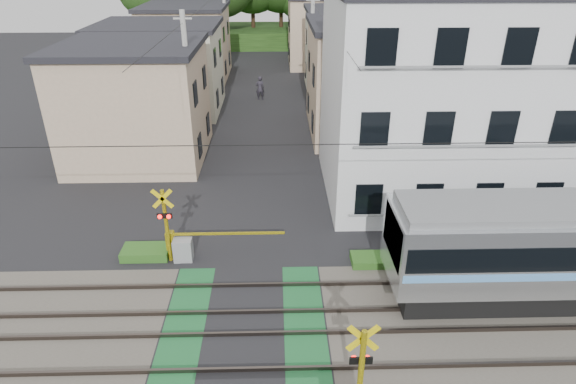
{
  "coord_description": "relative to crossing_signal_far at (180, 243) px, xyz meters",
  "views": [
    {
      "loc": [
        1.07,
        -11.71,
        10.64
      ],
      "look_at": [
        1.51,
        5.0,
        2.15
      ],
      "focal_mm": 30.0,
      "sensor_mm": 36.0,
      "label": 1
    }
  ],
  "objects": [
    {
      "name": "ground",
      "position": [
        2.59,
        -3.65,
        -0.71
      ],
      "size": [
        120.0,
        120.0,
        0.0
      ],
      "primitive_type": "plane",
      "color": "black"
    },
    {
      "name": "track_bed",
      "position": [
        2.59,
        -3.65,
        -0.67
      ],
      "size": [
        120.0,
        120.0,
        0.14
      ],
      "color": "#47423A",
      "rests_on": "ground"
    },
    {
      "name": "crossing_signal_far",
      "position": [
        0.0,
        0.0,
        0.0
      ],
      "size": [
        4.74,
        0.65,
        3.09
      ],
      "color": "yellow",
      "rests_on": "ground"
    },
    {
      "name": "apartment_block",
      "position": [
        11.09,
        5.84,
        3.94
      ],
      "size": [
        10.2,
        8.36,
        9.3
      ],
      "color": "silver",
      "rests_on": "ground"
    },
    {
      "name": "houses_row",
      "position": [
        2.84,
        22.27,
        2.53
      ],
      "size": [
        22.07,
        31.35,
        6.8
      ],
      "color": "tan",
      "rests_on": "ground"
    },
    {
      "name": "catenary",
      "position": [
        8.59,
        -3.62,
        2.98
      ],
      "size": [
        60.0,
        5.04,
        7.0
      ],
      "color": "#2D2D33",
      "rests_on": "ground"
    },
    {
      "name": "utility_poles",
      "position": [
        1.53,
        19.35,
        3.37
      ],
      "size": [
        7.9,
        42.0,
        8.0
      ],
      "color": "#A5A5A0",
      "rests_on": "ground"
    },
    {
      "name": "pedestrian",
      "position": [
        2.44,
        21.74,
        0.21
      ],
      "size": [
        0.74,
        0.56,
        1.84
      ],
      "primitive_type": "imported",
      "rotation": [
        0.0,
        0.0,
        3.34
      ],
      "color": "#28252F",
      "rests_on": "ground"
    },
    {
      "name": "weed_patches",
      "position": [
        4.34,
        -3.74,
        -0.53
      ],
      "size": [
        10.25,
        8.8,
        0.4
      ],
      "color": "#2D5E1E",
      "rests_on": "ground"
    }
  ]
}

